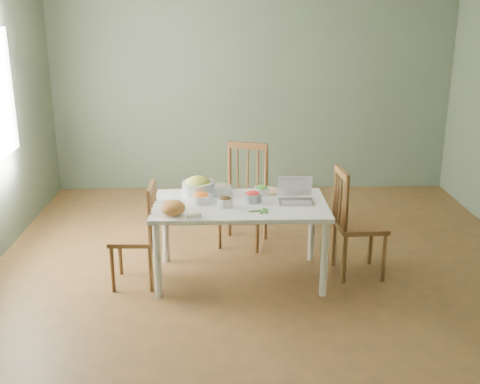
{
  "coord_description": "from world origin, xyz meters",
  "views": [
    {
      "loc": [
        -0.35,
        -4.93,
        2.32
      ],
      "look_at": [
        -0.23,
        -0.17,
        0.79
      ],
      "focal_mm": 44.28,
      "sensor_mm": 36.0,
      "label": 1
    }
  ],
  "objects_px": {
    "bowl_squash": "(198,186)",
    "laptop": "(296,192)",
    "bread_boule": "(173,208)",
    "chair_right": "(360,222)",
    "dining_table": "(240,241)",
    "chair_far": "(243,197)",
    "chair_left": "(133,235)"
  },
  "relations": [
    {
      "from": "chair_far",
      "to": "laptop",
      "type": "relative_size",
      "value": 3.34
    },
    {
      "from": "chair_left",
      "to": "bowl_squash",
      "type": "xyz_separation_m",
      "value": [
        0.54,
        0.32,
        0.33
      ]
    },
    {
      "from": "chair_right",
      "to": "chair_left",
      "type": "bearing_deg",
      "value": 90.26
    },
    {
      "from": "chair_far",
      "to": "bread_boule",
      "type": "distance_m",
      "value": 1.23
    },
    {
      "from": "chair_left",
      "to": "chair_right",
      "type": "relative_size",
      "value": 0.92
    },
    {
      "from": "chair_left",
      "to": "bowl_squash",
      "type": "distance_m",
      "value": 0.71
    },
    {
      "from": "dining_table",
      "to": "bread_boule",
      "type": "relative_size",
      "value": 7.56
    },
    {
      "from": "laptop",
      "to": "bowl_squash",
      "type": "bearing_deg",
      "value": 164.85
    },
    {
      "from": "chair_left",
      "to": "laptop",
      "type": "xyz_separation_m",
      "value": [
        1.39,
        0.08,
        0.35
      ]
    },
    {
      "from": "bowl_squash",
      "to": "laptop",
      "type": "distance_m",
      "value": 0.88
    },
    {
      "from": "bowl_squash",
      "to": "laptop",
      "type": "bearing_deg",
      "value": -15.93
    },
    {
      "from": "dining_table",
      "to": "bowl_squash",
      "type": "relative_size",
      "value": 5.2
    },
    {
      "from": "dining_table",
      "to": "bowl_squash",
      "type": "bearing_deg",
      "value": 147.01
    },
    {
      "from": "bowl_squash",
      "to": "bread_boule",
      "type": "bearing_deg",
      "value": -108.92
    },
    {
      "from": "bread_boule",
      "to": "bowl_squash",
      "type": "relative_size",
      "value": 0.69
    },
    {
      "from": "chair_left",
      "to": "bowl_squash",
      "type": "bearing_deg",
      "value": 121.46
    },
    {
      "from": "chair_right",
      "to": "dining_table",
      "type": "bearing_deg",
      "value": 89.34
    },
    {
      "from": "chair_right",
      "to": "chair_far",
      "type": "bearing_deg",
      "value": 51.07
    },
    {
      "from": "bread_boule",
      "to": "laptop",
      "type": "height_order",
      "value": "laptop"
    },
    {
      "from": "dining_table",
      "to": "chair_right",
      "type": "height_order",
      "value": "chair_right"
    },
    {
      "from": "bowl_squash",
      "to": "laptop",
      "type": "height_order",
      "value": "laptop"
    },
    {
      "from": "chair_far",
      "to": "chair_right",
      "type": "height_order",
      "value": "chair_far"
    },
    {
      "from": "chair_right",
      "to": "bowl_squash",
      "type": "distance_m",
      "value": 1.46
    },
    {
      "from": "bread_boule",
      "to": "bowl_squash",
      "type": "bearing_deg",
      "value": 71.08
    },
    {
      "from": "chair_left",
      "to": "chair_far",
      "type": "bearing_deg",
      "value": 132.77
    },
    {
      "from": "chair_far",
      "to": "bread_boule",
      "type": "relative_size",
      "value": 5.13
    },
    {
      "from": "dining_table",
      "to": "chair_far",
      "type": "relative_size",
      "value": 1.47
    },
    {
      "from": "chair_right",
      "to": "bread_boule",
      "type": "relative_size",
      "value": 4.97
    },
    {
      "from": "chair_far",
      "to": "bread_boule",
      "type": "bearing_deg",
      "value": -102.65
    },
    {
      "from": "bowl_squash",
      "to": "dining_table",
      "type": "bearing_deg",
      "value": -32.99
    },
    {
      "from": "laptop",
      "to": "chair_right",
      "type": "bearing_deg",
      "value": 6.95
    },
    {
      "from": "chair_left",
      "to": "chair_right",
      "type": "distance_m",
      "value": 1.96
    }
  ]
}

